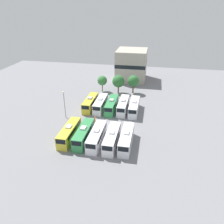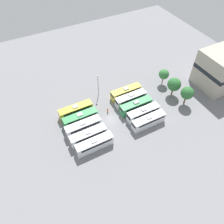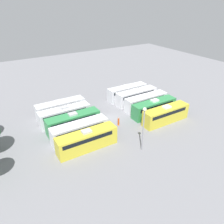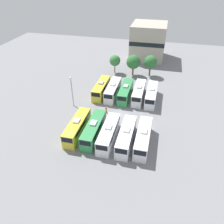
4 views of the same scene
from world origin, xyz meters
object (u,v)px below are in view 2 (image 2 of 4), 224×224
at_px(bus_6, 131,99).
at_px(light_pole, 98,82).
at_px(bus_0, 76,110).
at_px(tree_0, 164,74).
at_px(bus_9, 149,121).
at_px(worker_person, 108,110).
at_px(bus_4, 95,144).
at_px(tree_2, 187,93).
at_px(bus_2, 83,126).
at_px(tree_1, 174,84).
at_px(bus_3, 88,136).
at_px(bus_8, 143,113).
at_px(bus_7, 136,106).
at_px(bus_1, 80,118).
at_px(bus_5, 126,92).
at_px(depot_building, 221,69).

height_order(bus_6, light_pole, light_pole).
relative_size(bus_0, tree_0, 1.76).
relative_size(bus_9, worker_person, 5.99).
relative_size(bus_4, tree_2, 1.58).
bearing_deg(bus_9, bus_2, -111.36).
xyz_separation_m(worker_person, light_pole, (-8.82, 1.07, 4.61)).
xyz_separation_m(bus_9, tree_1, (-7.13, 14.34, 2.62)).
distance_m(bus_3, tree_0, 34.12).
xyz_separation_m(bus_6, light_pole, (-8.47, -7.43, 3.64)).
bearing_deg(bus_8, bus_3, -90.06).
distance_m(bus_7, bus_9, 6.80).
bearing_deg(bus_8, tree_1, 105.22).
xyz_separation_m(bus_1, bus_7, (3.41, 17.17, 0.00)).
bearing_deg(bus_7, bus_1, -101.22).
xyz_separation_m(bus_1, bus_5, (-3.39, 17.54, 0.00)).
bearing_deg(tree_2, bus_8, -95.42).
bearing_deg(bus_8, bus_6, -178.42).
relative_size(bus_0, bus_4, 1.00).
bearing_deg(bus_1, light_pole, 130.67).
distance_m(bus_3, bus_9, 18.05).
distance_m(bus_2, bus_4, 6.90).
relative_size(bus_0, tree_2, 1.58).
height_order(bus_0, bus_4, same).
bearing_deg(bus_7, bus_4, -68.61).
relative_size(bus_0, bus_3, 1.00).
xyz_separation_m(bus_6, tree_1, (3.16, 14.22, 2.62)).
bearing_deg(bus_5, tree_1, 65.33).
bearing_deg(worker_person, tree_1, 82.97).
bearing_deg(bus_2, depot_building, 87.04).
height_order(bus_2, tree_0, tree_0).
xyz_separation_m(bus_6, worker_person, (0.36, -8.50, -0.97)).
distance_m(bus_0, light_pole, 11.71).
relative_size(bus_1, tree_0, 1.76).
relative_size(bus_7, bus_8, 1.00).
relative_size(bus_0, worker_person, 5.99).
distance_m(bus_3, bus_5, 20.73).
bearing_deg(bus_2, bus_9, 68.64).
bearing_deg(bus_5, bus_8, 0.18).
bearing_deg(tree_0, bus_4, -67.81).
bearing_deg(light_pole, bus_5, 55.77).
bearing_deg(bus_5, depot_building, 73.42).
bearing_deg(depot_building, bus_4, -84.87).
bearing_deg(tree_0, bus_1, -84.71).
relative_size(bus_4, tree_1, 1.57).
xyz_separation_m(bus_3, tree_2, (1.44, 32.98, 2.76)).
bearing_deg(bus_6, bus_9, -0.63).
xyz_separation_m(bus_4, bus_6, (-10.26, 17.48, 0.00)).
height_order(worker_person, light_pole, light_pole).
height_order(bus_0, bus_9, same).
relative_size(bus_8, bus_9, 1.00).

